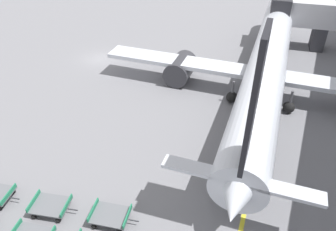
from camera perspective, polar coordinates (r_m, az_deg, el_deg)
The scene contains 6 objects.
ground_plane at distance 42.88m, azimuth -11.60°, elevation 9.67°, with size 500.00×500.00×0.00m, color gray.
jet_bridge at distance 48.17m, azimuth 27.28°, elevation 14.28°, with size 14.53×6.13×6.44m.
airplane at distance 34.90m, azimuth 16.89°, elevation 8.32°, with size 34.15×40.99×12.95m.
baggage_dolly_row_mid_a_col_c at distance 23.95m, azimuth -19.76°, elevation -14.60°, with size 3.26×2.32×0.92m.
baggage_dolly_row_mid_a_col_d at distance 22.45m, azimuth -9.98°, elevation -16.82°, with size 3.25×2.24×0.92m.
stand_guidance_stripe at distance 29.06m, azimuth 15.45°, elevation -4.56°, with size 1.81×19.99×0.01m.
Camera 1 is at (23.12, -31.32, 17.99)m, focal length 35.00 mm.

